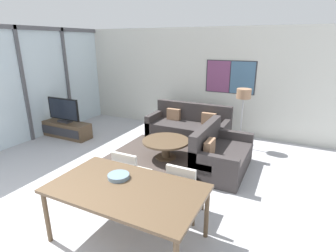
{
  "coord_description": "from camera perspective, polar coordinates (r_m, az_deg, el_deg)",
  "views": [
    {
      "loc": [
        2.72,
        -1.44,
        2.44
      ],
      "look_at": [
        0.7,
        2.69,
        0.95
      ],
      "focal_mm": 28.0,
      "sensor_mm": 36.0,
      "label": 1
    }
  ],
  "objects": [
    {
      "name": "television",
      "position": [
        7.36,
        -21.8,
        3.14
      ],
      "size": [
        1.01,
        0.2,
        0.64
      ],
      "color": "#2D2D33",
      "rests_on": "tv_console"
    },
    {
      "name": "dining_chair_centre",
      "position": [
        3.79,
        3.54,
        -13.1
      ],
      "size": [
        0.46,
        0.46,
        0.85
      ],
      "color": "beige",
      "rests_on": "ground_plane"
    },
    {
      "name": "dining_chair_left",
      "position": [
        4.2,
        -8.29,
        -9.96
      ],
      "size": [
        0.46,
        0.46,
        0.85
      ],
      "color": "beige",
      "rests_on": "ground_plane"
    },
    {
      "name": "wall_back",
      "position": [
        7.5,
        4.91,
        9.98
      ],
      "size": [
        7.57,
        0.09,
        2.8
      ],
      "color": "silver",
      "rests_on": "ground_plane"
    },
    {
      "name": "sofa_side",
      "position": [
        5.29,
        10.98,
        -6.45
      ],
      "size": [
        0.89,
        1.53,
        0.89
      ],
      "rotation": [
        0.0,
        0.0,
        1.57
      ],
      "color": "#383333",
      "rests_on": "ground_plane"
    },
    {
      "name": "tv_console",
      "position": [
        7.5,
        -21.35,
        -0.67
      ],
      "size": [
        1.44,
        0.45,
        0.4
      ],
      "color": "brown",
      "rests_on": "ground_plane"
    },
    {
      "name": "window_wall_left",
      "position": [
        7.37,
        -29.13,
        8.66
      ],
      "size": [
        0.07,
        5.49,
        2.8
      ],
      "color": "silver",
      "rests_on": "ground_plane"
    },
    {
      "name": "fruit_bowl",
      "position": [
        3.5,
        -10.71,
        -10.63
      ],
      "size": [
        0.28,
        0.28,
        0.05
      ],
      "color": "slate",
      "rests_on": "dining_table"
    },
    {
      "name": "sofa_main",
      "position": [
        6.86,
        4.6,
        -0.41
      ],
      "size": [
        2.06,
        0.89,
        0.89
      ],
      "color": "#383333",
      "rests_on": "ground_plane"
    },
    {
      "name": "floor_lamp",
      "position": [
        6.27,
        16.1,
        5.73
      ],
      "size": [
        0.33,
        0.33,
        1.42
      ],
      "color": "#2D2D33",
      "rests_on": "ground_plane"
    },
    {
      "name": "dining_table",
      "position": [
        3.33,
        -9.08,
        -13.96
      ],
      "size": [
        1.89,
        1.07,
        0.75
      ],
      "color": "brown",
      "rests_on": "ground_plane"
    },
    {
      "name": "coffee_table",
      "position": [
        5.68,
        -0.48,
        -4.05
      ],
      "size": [
        1.02,
        1.02,
        0.41
      ],
      "color": "brown",
      "rests_on": "ground_plane"
    },
    {
      "name": "area_rug",
      "position": [
        5.8,
        -0.47,
        -6.86
      ],
      "size": [
        2.48,
        2.1,
        0.01
      ],
      "color": "#473D38",
      "rests_on": "ground_plane"
    }
  ]
}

